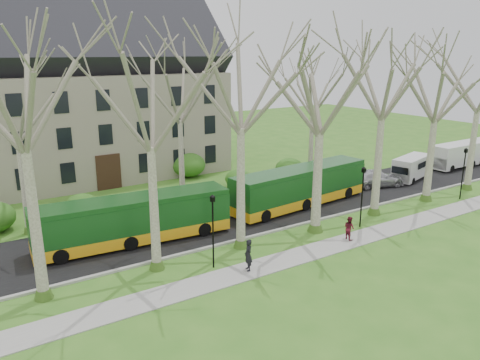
% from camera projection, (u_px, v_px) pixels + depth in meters
% --- Properties ---
extents(ground, '(120.00, 120.00, 0.00)m').
position_uv_depth(ground, '(285.00, 240.00, 30.99)').
color(ground, '#366D1F').
rests_on(ground, ground).
extents(sidewalk, '(70.00, 2.00, 0.06)m').
position_uv_depth(sidewalk, '(310.00, 252.00, 28.96)').
color(sidewalk, gray).
rests_on(sidewalk, ground).
extents(road, '(80.00, 8.00, 0.06)m').
position_uv_depth(road, '(240.00, 216.00, 35.44)').
color(road, black).
rests_on(road, ground).
extents(curb, '(80.00, 0.25, 0.14)m').
position_uv_depth(curb, '(271.00, 232.00, 32.19)').
color(curb, '#A5A39E').
rests_on(curb, ground).
extents(building, '(26.50, 12.20, 16.00)m').
position_uv_depth(building, '(84.00, 94.00, 45.15)').
color(building, gray).
rests_on(building, ground).
extents(tree_row_verge, '(49.00, 7.00, 14.00)m').
position_uv_depth(tree_row_verge, '(285.00, 135.00, 29.37)').
color(tree_row_verge, gray).
rests_on(tree_row_verge, ground).
extents(tree_row_far, '(33.00, 7.00, 12.00)m').
position_uv_depth(tree_row_far, '(189.00, 129.00, 37.61)').
color(tree_row_far, gray).
rests_on(tree_row_far, ground).
extents(lamp_row, '(36.22, 0.22, 4.30)m').
position_uv_depth(lamp_row, '(296.00, 207.00, 29.50)').
color(lamp_row, black).
rests_on(lamp_row, ground).
extents(hedges, '(30.60, 8.60, 2.00)m').
position_uv_depth(hedges, '(139.00, 186.00, 39.62)').
color(hedges, '#27611B').
rests_on(hedges, ground).
extents(bus_lead, '(12.69, 3.61, 3.13)m').
position_uv_depth(bus_lead, '(134.00, 219.00, 30.11)').
color(bus_lead, '#144919').
rests_on(bus_lead, road).
extents(bus_follow, '(12.92, 3.87, 3.18)m').
position_uv_depth(bus_follow, '(301.00, 186.00, 37.43)').
color(bus_follow, '#144919').
rests_on(bus_follow, road).
extents(sedan, '(5.63, 3.53, 1.52)m').
position_uv_depth(sedan, '(376.00, 178.00, 42.92)').
color(sedan, '#BAB9BF').
rests_on(sedan, road).
extents(van_a, '(5.45, 3.15, 2.24)m').
position_uv_depth(van_a, '(412.00, 168.00, 45.13)').
color(van_a, silver).
rests_on(van_a, road).
extents(van_b, '(5.92, 2.19, 2.57)m').
position_uv_depth(van_b, '(455.00, 156.00, 49.55)').
color(van_b, silver).
rests_on(van_b, road).
extents(pedestrian_a, '(0.61, 0.77, 1.84)m').
position_uv_depth(pedestrian_a, '(248.00, 255.00, 26.34)').
color(pedestrian_a, black).
rests_on(pedestrian_a, sidewalk).
extents(pedestrian_b, '(0.66, 0.82, 1.57)m').
position_uv_depth(pedestrian_b, '(349.00, 228.00, 30.76)').
color(pedestrian_b, maroon).
rests_on(pedestrian_b, sidewalk).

